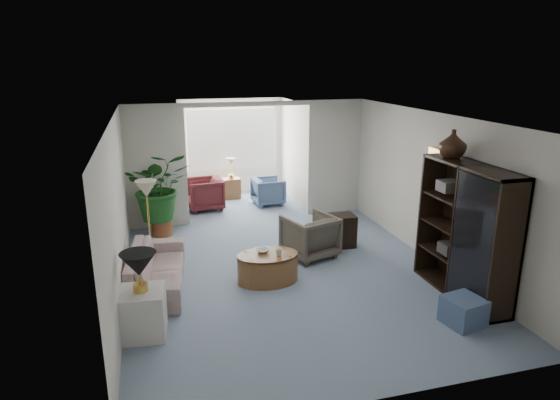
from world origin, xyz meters
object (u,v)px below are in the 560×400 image
object	(u,v)px
side_table_dark	(341,231)
ottoman	(463,311)
coffee_cup	(279,253)
floor_lamp	(146,189)
sofa	(156,268)
wingback_chair	(310,236)
coffee_table	(268,268)
plant_pot	(162,227)
entertainment_cabinet	(465,232)
table_lamp	(138,264)
framed_picture	(440,164)
end_table	(143,313)
cabinet_urn	(453,144)
sunroom_chair_blue	(268,191)
sunroom_chair_maroon	(205,194)
coffee_bowl	(263,251)
sunroom_table	(232,188)

from	to	relation	value
side_table_dark	ottoman	distance (m)	3.02
coffee_cup	floor_lamp	bearing A→B (deg)	141.35
floor_lamp	coffee_cup	xyz separation A→B (m)	(1.88, -1.50, -0.76)
sofa	wingback_chair	xyz separation A→B (m)	(2.61, 0.49, 0.08)
coffee_table	wingback_chair	world-z (taller)	wingback_chair
side_table_dark	ottoman	bearing A→B (deg)	-80.56
plant_pot	entertainment_cabinet	bearing A→B (deg)	-41.98
coffee_cup	table_lamp	bearing A→B (deg)	-154.44
framed_picture	plant_pot	world-z (taller)	framed_picture
framed_picture	end_table	world-z (taller)	framed_picture
framed_picture	ottoman	world-z (taller)	framed_picture
ottoman	entertainment_cabinet	bearing A→B (deg)	57.90
coffee_table	cabinet_urn	distance (m)	3.30
entertainment_cabinet	plant_pot	bearing A→B (deg)	138.02
floor_lamp	side_table_dark	distance (m)	3.52
coffee_table	side_table_dark	bearing A→B (deg)	33.31
cabinet_urn	sunroom_chair_blue	bearing A→B (deg)	108.76
floor_lamp	sunroom_chair_maroon	bearing A→B (deg)	64.72
end_table	ottoman	world-z (taller)	end_table
floor_lamp	coffee_bowl	size ratio (longest dim) A/B	1.83
side_table_dark	sunroom_chair_blue	bearing A→B (deg)	102.06
table_lamp	sunroom_chair_maroon	world-z (taller)	table_lamp
coffee_bowl	entertainment_cabinet	size ratio (longest dim) A/B	0.10
sofa	side_table_dark	distance (m)	3.40
end_table	sunroom_table	distance (m)	6.22
cabinet_urn	ottoman	size ratio (longest dim) A/B	0.90
sofa	floor_lamp	size ratio (longest dim) A/B	5.49
framed_picture	entertainment_cabinet	world-z (taller)	entertainment_cabinet
sofa	side_table_dark	world-z (taller)	side_table_dark
cabinet_urn	sunroom_chair_maroon	size ratio (longest dim) A/B	0.52
coffee_cup	ottoman	bearing A→B (deg)	-41.99
end_table	entertainment_cabinet	distance (m)	4.52
sofa	coffee_cup	size ratio (longest dim) A/B	20.56
framed_picture	sunroom_chair_maroon	xyz separation A→B (m)	(-3.32, 4.07, -1.34)
ottoman	sunroom_table	world-z (taller)	sunroom_table
sunroom_chair_maroon	sofa	bearing A→B (deg)	-21.18
coffee_bowl	wingback_chair	bearing A→B (deg)	34.38
coffee_cup	sunroom_table	distance (m)	4.89
ottoman	coffee_cup	bearing A→B (deg)	138.01
framed_picture	coffee_cup	distance (m)	2.95
table_lamp	floor_lamp	xyz separation A→B (m)	(0.13, 2.46, 0.30)
framed_picture	floor_lamp	size ratio (longest dim) A/B	1.39
floor_lamp	entertainment_cabinet	size ratio (longest dim) A/B	0.19
cabinet_urn	plant_pot	bearing A→B (deg)	142.11
coffee_bowl	end_table	bearing A→B (deg)	-147.31
cabinet_urn	entertainment_cabinet	bearing A→B (deg)	-90.00
wingback_chair	ottoman	distance (m)	2.94
cabinet_urn	sunroom_table	bearing A→B (deg)	113.30
sunroom_chair_blue	sofa	bearing A→B (deg)	140.70
sofa	sunroom_table	bearing A→B (deg)	-17.27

